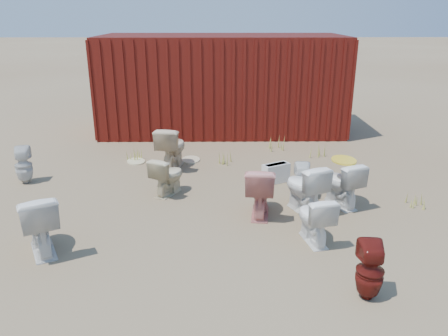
{
  "coord_description": "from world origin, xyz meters",
  "views": [
    {
      "loc": [
        -0.07,
        -6.05,
        2.93
      ],
      "look_at": [
        0.0,
        0.6,
        0.55
      ],
      "focal_mm": 35.0,
      "sensor_mm": 36.0,
      "label": 1
    }
  ],
  "objects_px": {
    "toilet_front_c": "(305,188)",
    "toilet_front_maroon": "(370,271)",
    "toilet_front_e": "(314,218)",
    "toilet_back_beige_left": "(172,147)",
    "toilet_front_pink": "(260,190)",
    "toilet_back_a": "(24,165)",
    "shipping_container": "(222,84)",
    "toilet_back_yellowlid": "(342,183)",
    "toilet_back_e": "(302,182)",
    "toilet_front_a": "(39,223)",
    "loose_tank": "(276,173)",
    "toilet_back_beige_right": "(168,176)"
  },
  "relations": [
    {
      "from": "toilet_front_c",
      "to": "toilet_front_maroon",
      "type": "bearing_deg",
      "value": 74.53
    },
    {
      "from": "toilet_front_e",
      "to": "toilet_back_beige_left",
      "type": "height_order",
      "value": "toilet_back_beige_left"
    },
    {
      "from": "toilet_front_pink",
      "to": "toilet_back_a",
      "type": "xyz_separation_m",
      "value": [
        -4.14,
        1.36,
        -0.06
      ]
    },
    {
      "from": "shipping_container",
      "to": "toilet_back_yellowlid",
      "type": "relative_size",
      "value": 8.0
    },
    {
      "from": "toilet_back_beige_left",
      "to": "toilet_front_e",
      "type": "bearing_deg",
      "value": 138.59
    },
    {
      "from": "toilet_front_e",
      "to": "toilet_back_beige_left",
      "type": "bearing_deg",
      "value": -65.79
    },
    {
      "from": "toilet_front_maroon",
      "to": "toilet_back_yellowlid",
      "type": "distance_m",
      "value": 2.44
    },
    {
      "from": "toilet_front_c",
      "to": "toilet_back_yellowlid",
      "type": "distance_m",
      "value": 0.67
    },
    {
      "from": "shipping_container",
      "to": "toilet_front_pink",
      "type": "distance_m",
      "value": 5.27
    },
    {
      "from": "toilet_back_e",
      "to": "toilet_back_a",
      "type": "bearing_deg",
      "value": -4.12
    },
    {
      "from": "toilet_front_a",
      "to": "loose_tank",
      "type": "relative_size",
      "value": 1.64
    },
    {
      "from": "shipping_container",
      "to": "toilet_front_a",
      "type": "xyz_separation_m",
      "value": [
        -2.37,
        -6.25,
        -0.79
      ]
    },
    {
      "from": "toilet_front_c",
      "to": "loose_tank",
      "type": "height_order",
      "value": "toilet_front_c"
    },
    {
      "from": "toilet_front_e",
      "to": "toilet_back_e",
      "type": "xyz_separation_m",
      "value": [
        0.09,
        1.39,
        -0.03
      ]
    },
    {
      "from": "toilet_front_e",
      "to": "loose_tank",
      "type": "relative_size",
      "value": 1.37
    },
    {
      "from": "loose_tank",
      "to": "toilet_front_pink",
      "type": "bearing_deg",
      "value": -135.53
    },
    {
      "from": "toilet_front_maroon",
      "to": "toilet_back_e",
      "type": "height_order",
      "value": "toilet_front_maroon"
    },
    {
      "from": "toilet_back_beige_left",
      "to": "toilet_back_beige_right",
      "type": "xyz_separation_m",
      "value": [
        0.07,
        -1.33,
        -0.09
      ]
    },
    {
      "from": "shipping_container",
      "to": "toilet_back_beige_left",
      "type": "xyz_separation_m",
      "value": [
        -1.01,
        -3.03,
        -0.78
      ]
    },
    {
      "from": "toilet_back_beige_left",
      "to": "loose_tank",
      "type": "distance_m",
      "value": 2.14
    },
    {
      "from": "toilet_front_c",
      "to": "toilet_front_maroon",
      "type": "distance_m",
      "value": 2.21
    },
    {
      "from": "shipping_container",
      "to": "toilet_front_maroon",
      "type": "xyz_separation_m",
      "value": [
        1.53,
        -7.27,
        -0.87
      ]
    },
    {
      "from": "toilet_front_pink",
      "to": "toilet_front_e",
      "type": "relative_size",
      "value": 1.16
    },
    {
      "from": "toilet_front_pink",
      "to": "loose_tank",
      "type": "xyz_separation_m",
      "value": [
        0.41,
        1.34,
        -0.22
      ]
    },
    {
      "from": "toilet_front_pink",
      "to": "toilet_back_beige_left",
      "type": "bearing_deg",
      "value": -47.01
    },
    {
      "from": "toilet_back_a",
      "to": "loose_tank",
      "type": "relative_size",
      "value": 1.34
    },
    {
      "from": "toilet_back_beige_right",
      "to": "toilet_back_a",
      "type": "bearing_deg",
      "value": 18.3
    },
    {
      "from": "toilet_back_a",
      "to": "toilet_back_beige_left",
      "type": "height_order",
      "value": "toilet_back_beige_left"
    },
    {
      "from": "toilet_front_pink",
      "to": "toilet_back_e",
      "type": "distance_m",
      "value": 0.92
    },
    {
      "from": "toilet_back_a",
      "to": "toilet_front_maroon",
      "type": "bearing_deg",
      "value": 130.37
    },
    {
      "from": "shipping_container",
      "to": "toilet_front_a",
      "type": "distance_m",
      "value": 6.73
    },
    {
      "from": "toilet_front_pink",
      "to": "toilet_back_yellowlid",
      "type": "xyz_separation_m",
      "value": [
        1.32,
        0.33,
        -0.02
      ]
    },
    {
      "from": "loose_tank",
      "to": "toilet_back_yellowlid",
      "type": "bearing_deg",
      "value": -76.44
    },
    {
      "from": "shipping_container",
      "to": "toilet_front_c",
      "type": "height_order",
      "value": "shipping_container"
    },
    {
      "from": "toilet_back_a",
      "to": "toilet_back_e",
      "type": "height_order",
      "value": "toilet_back_a"
    },
    {
      "from": "toilet_back_beige_left",
      "to": "toilet_back_beige_right",
      "type": "height_order",
      "value": "toilet_back_beige_left"
    },
    {
      "from": "toilet_front_maroon",
      "to": "toilet_back_yellowlid",
      "type": "xyz_separation_m",
      "value": [
        0.33,
        2.42,
        0.04
      ]
    },
    {
      "from": "shipping_container",
      "to": "toilet_front_e",
      "type": "relative_size",
      "value": 8.79
    },
    {
      "from": "toilet_back_e",
      "to": "toilet_front_pink",
      "type": "bearing_deg",
      "value": 41.73
    },
    {
      "from": "shipping_container",
      "to": "toilet_back_e",
      "type": "height_order",
      "value": "shipping_container"
    },
    {
      "from": "toilet_front_a",
      "to": "toilet_back_yellowlid",
      "type": "xyz_separation_m",
      "value": [
        4.24,
        1.4,
        -0.04
      ]
    },
    {
      "from": "toilet_front_maroon",
      "to": "toilet_front_c",
      "type": "bearing_deg",
      "value": -77.04
    },
    {
      "from": "shipping_container",
      "to": "toilet_back_a",
      "type": "height_order",
      "value": "shipping_container"
    },
    {
      "from": "toilet_front_c",
      "to": "toilet_back_beige_right",
      "type": "height_order",
      "value": "toilet_front_c"
    },
    {
      "from": "shipping_container",
      "to": "toilet_back_yellowlid",
      "type": "xyz_separation_m",
      "value": [
        1.86,
        -4.85,
        -0.82
      ]
    },
    {
      "from": "toilet_front_maroon",
      "to": "toilet_front_e",
      "type": "relative_size",
      "value": 0.97
    },
    {
      "from": "shipping_container",
      "to": "toilet_back_e",
      "type": "relative_size",
      "value": 9.59
    },
    {
      "from": "shipping_container",
      "to": "toilet_front_pink",
      "type": "relative_size",
      "value": 7.58
    },
    {
      "from": "toilet_back_e",
      "to": "loose_tank",
      "type": "distance_m",
      "value": 0.87
    },
    {
      "from": "toilet_front_a",
      "to": "toilet_front_e",
      "type": "distance_m",
      "value": 3.57
    }
  ]
}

